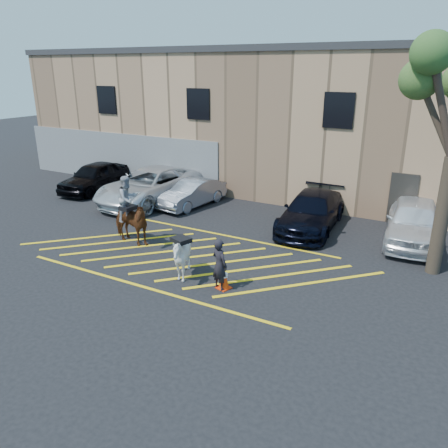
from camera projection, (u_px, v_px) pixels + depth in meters
The scene contains 12 objects.
ground at pixel (193, 255), 15.63m from camera, with size 90.00×90.00×0.00m, color black.
car_black_suv at pixel (94, 177), 23.47m from camera, with size 1.81×4.49×1.53m, color black.
car_white_pickup at pixel (150, 186), 21.42m from camera, with size 2.77×6.02×1.67m, color silver.
car_silver_sedan at pixel (192, 193), 20.91m from camera, with size 1.34×3.84×1.26m, color gray.
car_blue_suv at pixel (312, 211), 17.96m from camera, with size 2.05×5.05×1.47m, color black.
car_white_suv at pixel (414, 221), 16.54m from camera, with size 1.94×4.82×1.64m, color white.
handler at pixel (220, 265), 12.96m from camera, with size 0.58×0.38×1.60m, color black.
warehouse at pixel (307, 118), 24.30m from camera, with size 32.42×10.20×7.30m.
hatching_zone at pixel (189, 257), 15.38m from camera, with size 12.60×5.12×0.01m.
mounted_bay at pixel (129, 217), 16.26m from camera, with size 2.11×1.19×2.63m.
saddled_white at pixel (182, 257), 13.63m from camera, with size 1.58×1.67×1.48m.
traffic_cone at pixel (224, 277), 13.13m from camera, with size 0.48×0.48×0.73m.
Camera 1 is at (7.83, -12.06, 6.33)m, focal length 35.00 mm.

